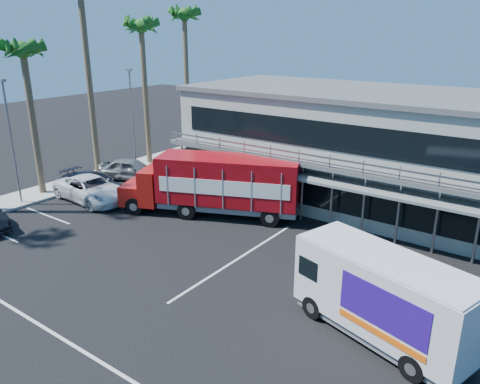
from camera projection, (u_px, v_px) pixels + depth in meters
The scene contains 14 objects.
ground at pixel (166, 271), 22.20m from camera, with size 120.00×120.00×0.00m, color black.
building at pixel (357, 146), 30.79m from camera, with size 22.40×12.00×7.30m.
curb_strip at pixel (79, 182), 35.10m from camera, with size 3.00×32.00×0.16m, color #A5A399.
palm_c at pixel (24, 58), 29.78m from camera, with size 2.80×2.80×10.75m.
palm_d at pixel (81, 1), 32.61m from camera, with size 2.80×2.80×14.75m.
palm_e at pixel (142, 34), 36.88m from camera, with size 2.80×2.80×12.25m.
palm_f at pixel (185, 23), 41.03m from camera, with size 2.80×2.80×13.25m.
light_pole_near at pixel (11, 137), 29.39m from camera, with size 0.50×0.25×8.09m.
light_pole_far at pixel (132, 115), 37.05m from camera, with size 0.50×0.25×8.09m.
red_truck at pixel (216, 183), 28.43m from camera, with size 11.14×6.65×3.71m.
white_van at pixel (383, 296), 16.84m from camera, with size 7.15×4.16×3.31m.
parked_car_c at pixel (91, 189), 31.23m from camera, with size 2.74×5.93×1.65m, color white.
parked_car_d at pixel (94, 184), 32.30m from camera, with size 2.19×5.39×1.56m, color #282A35.
parked_car_e at pixel (131, 169), 35.75m from camera, with size 1.95×4.86×1.65m, color slate.
Camera 1 is at (14.43, -13.96, 10.78)m, focal length 35.00 mm.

